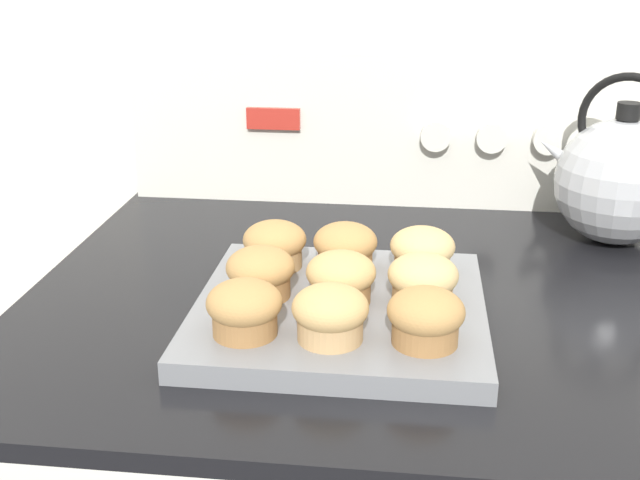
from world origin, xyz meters
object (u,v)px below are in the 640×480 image
(muffin_r1_c1, at_px, (341,278))
(muffin_r2_c1, at_px, (345,247))
(tea_kettle, at_px, (618,179))
(muffin_r0_c1, at_px, (330,314))
(muffin_r1_c0, at_px, (261,273))
(muffin_r0_c2, at_px, (426,317))
(muffin_r1_c2, at_px, (423,280))
(muffin_r2_c2, at_px, (422,251))
(muffin_r2_c0, at_px, (275,245))
(muffin_pan, at_px, (340,311))
(muffin_r0_c0, at_px, (244,308))

(muffin_r1_c1, xyz_separation_m, muffin_r2_c1, (-0.00, 0.08, 0.00))
(muffin_r1_c1, distance_m, tea_kettle, 0.41)
(muffin_r0_c1, height_order, tea_kettle, tea_kettle)
(muffin_r1_c0, bearing_deg, muffin_r0_c2, -26.45)
(muffin_r1_c0, height_order, muffin_r1_c2, same)
(muffin_r1_c1, bearing_deg, tea_kettle, 39.99)
(muffin_r2_c1, bearing_deg, muffin_r1_c1, -87.76)
(muffin_r0_c2, height_order, muffin_r2_c1, same)
(tea_kettle, bearing_deg, muffin_r2_c2, -142.05)
(muffin_r2_c0, relative_size, tea_kettle, 0.33)
(muffin_pan, xyz_separation_m, muffin_r0_c0, (-0.08, -0.08, 0.04))
(muffin_pan, xyz_separation_m, tea_kettle, (0.32, 0.26, 0.07))
(muffin_r2_c1, bearing_deg, muffin_r0_c1, -89.49)
(muffin_r1_c1, xyz_separation_m, tea_kettle, (0.32, 0.27, 0.03))
(muffin_r2_c1, bearing_deg, muffin_r2_c0, -177.84)
(muffin_pan, height_order, tea_kettle, tea_kettle)
(muffin_pan, bearing_deg, muffin_r1_c0, 178.37)
(tea_kettle, bearing_deg, muffin_r2_c1, -150.43)
(muffin_r2_c0, bearing_deg, muffin_pan, -45.23)
(muffin_r0_c0, distance_m, tea_kettle, 0.53)
(tea_kettle, bearing_deg, muffin_r0_c0, -138.96)
(muffin_r2_c2, bearing_deg, muffin_r2_c1, 177.50)
(muffin_r0_c0, distance_m, muffin_r1_c1, 0.11)
(muffin_r0_c0, distance_m, muffin_r2_c1, 0.18)
(muffin_r0_c1, bearing_deg, tea_kettle, 47.40)
(muffin_r2_c2, bearing_deg, muffin_r1_c0, -154.25)
(muffin_pan, relative_size, muffin_r1_c0, 4.13)
(muffin_r0_c2, height_order, muffin_r2_c2, same)
(muffin_r1_c0, bearing_deg, muffin_r2_c1, 46.21)
(muffin_r0_c1, xyz_separation_m, muffin_r1_c0, (-0.08, 0.08, 0.00))
(muffin_r0_c0, relative_size, muffin_r1_c1, 1.00)
(muffin_r1_c1, xyz_separation_m, muffin_r1_c2, (0.08, 0.00, 0.00))
(muffin_pan, bearing_deg, muffin_r0_c2, -43.62)
(muffin_r2_c0, bearing_deg, muffin_r1_c2, -26.04)
(muffin_r0_c0, xyz_separation_m, muffin_r0_c1, (0.08, -0.00, 0.00))
(muffin_r2_c0, relative_size, muffin_r2_c2, 1.00)
(muffin_r0_c1, xyz_separation_m, muffin_r2_c2, (0.08, 0.16, 0.00))
(muffin_r1_c1, height_order, muffin_r2_c2, same)
(muffin_r1_c1, relative_size, muffin_r1_c2, 1.00)
(muffin_r0_c0, distance_m, muffin_r0_c2, 0.16)
(muffin_r2_c1, distance_m, muffin_r2_c2, 0.08)
(muffin_r2_c1, bearing_deg, muffin_r1_c2, -44.25)
(muffin_r0_c2, distance_m, muffin_r2_c2, 0.16)
(muffin_pan, relative_size, muffin_r2_c0, 4.13)
(muffin_r2_c2, distance_m, tea_kettle, 0.30)
(muffin_pan, distance_m, muffin_r1_c0, 0.09)
(muffin_r1_c2, bearing_deg, muffin_r0_c1, -134.21)
(muffin_r0_c0, relative_size, muffin_r1_c0, 1.00)
(muffin_r1_c2, xyz_separation_m, tea_kettle, (0.24, 0.26, 0.03))
(muffin_r1_c1, xyz_separation_m, muffin_r2_c2, (0.08, 0.08, 0.00))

